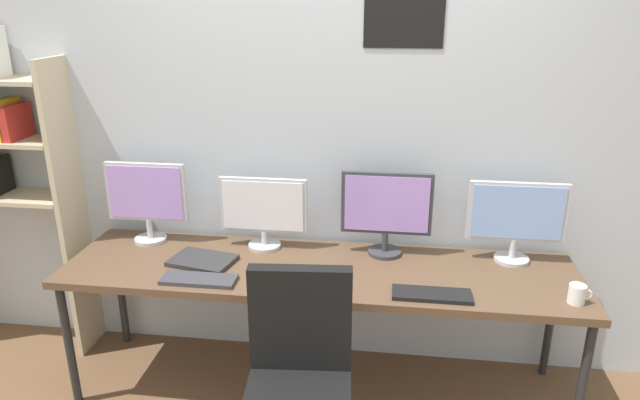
# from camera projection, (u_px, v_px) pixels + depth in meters

# --- Properties ---
(wall_back) EXTENTS (5.03, 0.11, 2.60)m
(wall_back) POSITION_uv_depth(u_px,v_px,m) (329.00, 142.00, 3.10)
(wall_back) COLOR silver
(wall_back) RESTS_ON ground_plane
(desk) EXTENTS (2.63, 0.68, 0.74)m
(desk) POSITION_uv_depth(u_px,v_px,m) (319.00, 275.00, 2.91)
(desk) COLOR brown
(desk) RESTS_ON ground_plane
(monitor_far_left) EXTENTS (0.46, 0.18, 0.46)m
(monitor_far_left) POSITION_uv_depth(u_px,v_px,m) (146.00, 198.00, 3.13)
(monitor_far_left) COLOR silver
(monitor_far_left) RESTS_ON desk
(monitor_center_left) EXTENTS (0.48, 0.18, 0.40)m
(monitor_center_left) POSITION_uv_depth(u_px,v_px,m) (263.00, 210.00, 3.06)
(monitor_center_left) COLOR silver
(monitor_center_left) RESTS_ON desk
(monitor_center_right) EXTENTS (0.48, 0.18, 0.46)m
(monitor_center_right) POSITION_uv_depth(u_px,v_px,m) (386.00, 209.00, 2.96)
(monitor_center_right) COLOR #38383D
(monitor_center_right) RESTS_ON desk
(monitor_far_right) EXTENTS (0.49, 0.18, 0.43)m
(monitor_far_right) POSITION_uv_depth(u_px,v_px,m) (516.00, 218.00, 2.88)
(monitor_far_right) COLOR silver
(monitor_far_right) RESTS_ON desk
(keyboard_left) EXTENTS (0.37, 0.13, 0.02)m
(keyboard_left) POSITION_uv_depth(u_px,v_px,m) (199.00, 280.00, 2.74)
(keyboard_left) COLOR #38383D
(keyboard_left) RESTS_ON desk
(keyboard_right) EXTENTS (0.37, 0.13, 0.02)m
(keyboard_right) POSITION_uv_depth(u_px,v_px,m) (432.00, 295.00, 2.60)
(keyboard_right) COLOR black
(keyboard_right) RESTS_ON desk
(computer_mouse) EXTENTS (0.06, 0.10, 0.03)m
(computer_mouse) POSITION_uv_depth(u_px,v_px,m) (336.00, 281.00, 2.72)
(computer_mouse) COLOR #38383D
(computer_mouse) RESTS_ON desk
(laptop_closed) EXTENTS (0.36, 0.28, 0.02)m
(laptop_closed) POSITION_uv_depth(u_px,v_px,m) (203.00, 260.00, 2.94)
(laptop_closed) COLOR #2D2D2D
(laptop_closed) RESTS_ON desk
(coffee_mug) EXTENTS (0.11, 0.08, 0.09)m
(coffee_mug) POSITION_uv_depth(u_px,v_px,m) (577.00, 294.00, 2.54)
(coffee_mug) COLOR white
(coffee_mug) RESTS_ON desk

